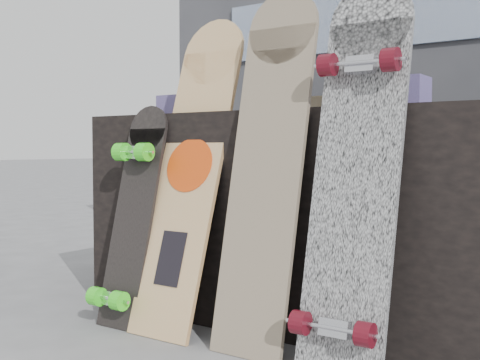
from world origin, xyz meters
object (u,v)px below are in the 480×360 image
Objects in this scene: skateboard_dark at (131,212)px; longboard_geisha at (192,161)px; vendor_table at (292,216)px; longboard_celtic at (268,155)px; longboard_cascadia at (356,164)px.

longboard_geisha is at bearing 26.11° from skateboard_dark.
vendor_table is 0.62m from skateboard_dark.
vendor_table is at bearing 51.57° from longboard_geisha.
longboard_celtic is at bearing -6.50° from longboard_geisha.
longboard_celtic is at bearing -72.76° from vendor_table.
longboard_geisha is 0.97× the size of longboard_celtic.
longboard_celtic reaches higher than skateboard_dark.
longboard_celtic is 1.45× the size of skateboard_dark.
longboard_geisha reaches higher than skateboard_dark.
longboard_geisha is 0.69m from longboard_cascadia.
longboard_celtic is (0.11, -0.35, 0.24)m from vendor_table.
vendor_table is 1.35× the size of longboard_cascadia.
longboard_cascadia reaches higher than vendor_table.
longboard_cascadia is 0.92m from skateboard_dark.
longboard_geisha is 0.36m from longboard_celtic.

